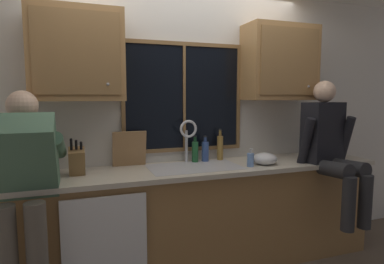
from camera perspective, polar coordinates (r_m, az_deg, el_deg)
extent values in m
cube|color=silver|center=(3.13, -2.73, 1.51)|extent=(5.92, 0.12, 2.55)
cube|color=black|center=(3.07, -1.44, 6.09)|extent=(1.10, 0.02, 0.95)
cube|color=brown|center=(3.10, -1.41, 15.24)|extent=(1.17, 0.02, 0.04)
cube|color=brown|center=(3.10, -1.36, -3.05)|extent=(1.17, 0.02, 0.04)
cube|color=brown|center=(2.93, -12.04, 5.94)|extent=(0.03, 0.02, 0.95)
cube|color=brown|center=(3.28, 8.14, 6.05)|extent=(0.03, 0.02, 0.95)
cube|color=brown|center=(3.06, -1.37, 6.09)|extent=(0.02, 0.02, 0.95)
cube|color=olive|center=(2.99, -0.65, -15.18)|extent=(3.52, 0.58, 0.88)
cube|color=beige|center=(2.84, -0.53, -6.66)|extent=(3.58, 0.62, 0.04)
cube|color=white|center=(2.56, -14.94, -18.83)|extent=(0.60, 0.02, 0.74)
cube|color=#A87A47|center=(2.78, -19.51, 12.62)|extent=(0.71, 0.33, 0.72)
cube|color=olive|center=(2.61, -19.51, 13.05)|extent=(0.63, 0.01, 0.62)
sphere|color=#B2B2B7|center=(2.59, -14.56, 8.15)|extent=(0.02, 0.02, 0.02)
cube|color=#A87A47|center=(3.36, 15.11, 11.63)|extent=(0.71, 0.33, 0.72)
cube|color=olive|center=(3.22, 16.87, 11.81)|extent=(0.63, 0.01, 0.62)
sphere|color=#B2B2B7|center=(3.33, 19.81, 7.54)|extent=(0.02, 0.02, 0.02)
cube|color=#B7B7BC|center=(2.86, 0.41, -6.34)|extent=(0.80, 0.46, 0.02)
cube|color=#9C9CA0|center=(2.83, -3.45, -8.61)|extent=(0.36, 0.42, 0.20)
cube|color=#9C9CA0|center=(2.96, 4.09, -7.93)|extent=(0.36, 0.42, 0.20)
cube|color=#B7B7BC|center=(2.89, 0.41, -8.28)|extent=(0.04, 0.42, 0.20)
cylinder|color=silver|center=(3.04, -0.99, -2.53)|extent=(0.03, 0.03, 0.30)
torus|color=silver|center=(2.96, -0.63, 0.55)|extent=(0.16, 0.02, 0.16)
cylinder|color=silver|center=(3.08, 0.42, -4.29)|extent=(0.03, 0.03, 0.09)
cube|color=#4C7259|center=(2.37, -27.91, -4.30)|extent=(0.44, 0.48, 0.61)
sphere|color=beige|center=(2.54, -27.67, 4.13)|extent=(0.21, 0.21, 0.21)
cylinder|color=#4C7259|center=(2.52, -22.42, -2.30)|extent=(0.09, 0.52, 0.26)
cylinder|color=#262628|center=(3.13, 23.17, -5.97)|extent=(0.14, 0.43, 0.16)
cylinder|color=#262628|center=(3.25, 25.52, -5.62)|extent=(0.14, 0.43, 0.16)
cylinder|color=#262628|center=(3.04, 25.81, -11.32)|extent=(0.11, 0.11, 0.46)
cylinder|color=#262628|center=(3.16, 28.15, -10.74)|extent=(0.11, 0.11, 0.46)
cube|color=black|center=(3.30, 21.99, -0.01)|extent=(0.43, 0.28, 0.56)
sphere|color=beige|center=(3.28, 22.27, 6.60)|extent=(0.20, 0.20, 0.20)
cylinder|color=black|center=(3.12, 19.36, -1.72)|extent=(0.08, 0.20, 0.47)
cylinder|color=black|center=(3.43, 25.37, -1.28)|extent=(0.08, 0.20, 0.47)
cube|color=olive|center=(2.70, -19.57, -5.03)|extent=(0.12, 0.18, 0.25)
cylinder|color=black|center=(2.61, -20.46, -2.02)|extent=(0.02, 0.05, 0.09)
cylinder|color=black|center=(2.62, -19.68, -2.14)|extent=(0.02, 0.04, 0.08)
cylinder|color=black|center=(2.62, -18.91, -2.26)|extent=(0.02, 0.04, 0.06)
cube|color=#997047|center=(2.91, -10.95, -2.92)|extent=(0.29, 0.09, 0.32)
ellipsoid|color=silver|center=(3.03, 12.67, -4.62)|extent=(0.22, 0.22, 0.11)
cylinder|color=#668CCC|center=(2.91, 10.24, -4.85)|extent=(0.06, 0.06, 0.12)
cylinder|color=silver|center=(2.89, 10.27, -3.35)|extent=(0.02, 0.02, 0.04)
cylinder|color=silver|center=(2.88, 10.46, -2.96)|extent=(0.01, 0.04, 0.01)
cylinder|color=#334C8C|center=(3.08, 2.33, -3.47)|extent=(0.07, 0.07, 0.19)
cylinder|color=navy|center=(3.07, 2.34, -1.33)|extent=(0.03, 0.03, 0.05)
cylinder|color=black|center=(3.06, 2.34, -0.78)|extent=(0.03, 0.03, 0.01)
cylinder|color=#1E592D|center=(3.05, 0.54, -3.53)|extent=(0.06, 0.06, 0.19)
cylinder|color=#184724|center=(3.03, 0.54, -1.31)|extent=(0.03, 0.03, 0.05)
cylinder|color=black|center=(3.03, 0.55, -0.75)|extent=(0.03, 0.03, 0.01)
cylinder|color=olive|center=(3.16, 4.96, -2.83)|extent=(0.06, 0.06, 0.23)
cylinder|color=brown|center=(3.14, 4.98, -0.22)|extent=(0.03, 0.03, 0.06)
cylinder|color=black|center=(3.14, 4.99, 0.42)|extent=(0.03, 0.03, 0.01)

